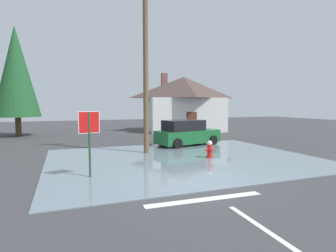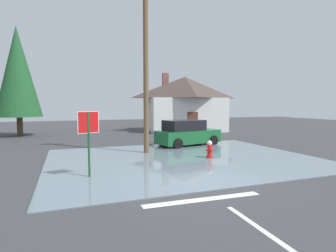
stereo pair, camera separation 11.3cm
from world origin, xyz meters
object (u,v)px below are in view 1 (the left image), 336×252
Objects in this scene: stop_sign_near at (89,130)px; fire_hydrant at (210,150)px; parked_car at (187,133)px; pine_tree_mid_left at (16,72)px; utility_pole at (146,60)px; house at (184,103)px.

stop_sign_near is 2.74× the size of fire_hydrant.
stop_sign_near is 0.54× the size of parked_car.
fire_hydrant is at bearing -99.85° from parked_car.
stop_sign_near reaches higher than fire_hydrant.
utility_pole is at bearing -56.22° from pine_tree_mid_left.
house is 15.41m from pine_tree_mid_left.
stop_sign_near is at bearing -74.29° from pine_tree_mid_left.
utility_pole is at bearing -123.00° from house.
fire_hydrant is at bearing 15.36° from stop_sign_near.
stop_sign_near is 6.28m from fire_hydrant.
pine_tree_mid_left is (-4.44, 15.79, 3.66)m from stop_sign_near.
utility_pole is (3.36, 4.13, 3.33)m from stop_sign_near.
utility_pole is at bearing -150.82° from parked_car.
house is 10.57m from parked_car.
fire_hydrant is 0.09× the size of utility_pole.
stop_sign_near is 6.28m from utility_pole.
parked_car reaches higher than fire_hydrant.
utility_pole is 1.07× the size of pine_tree_mid_left.
house reaches higher than parked_car.
stop_sign_near is at bearing -129.15° from utility_pole.
stop_sign_near reaches higher than parked_car.
fire_hydrant is at bearing -44.38° from utility_pole.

